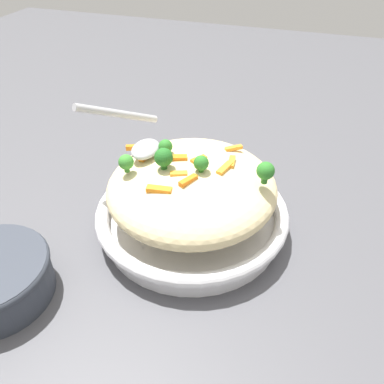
% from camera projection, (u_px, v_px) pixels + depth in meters
% --- Properties ---
extents(ground_plane, '(2.40, 2.40, 0.00)m').
position_uv_depth(ground_plane, '(192.00, 228.00, 0.65)').
color(ground_plane, '#4C4C51').
extents(serving_bowl, '(0.30, 0.30, 0.05)m').
position_uv_depth(serving_bowl, '(192.00, 216.00, 0.63)').
color(serving_bowl, silver).
rests_on(serving_bowl, ground_plane).
extents(pasta_mound, '(0.26, 0.25, 0.08)m').
position_uv_depth(pasta_mound, '(192.00, 187.00, 0.60)').
color(pasta_mound, beige).
rests_on(pasta_mound, serving_bowl).
extents(carrot_piece_0, '(0.03, 0.02, 0.01)m').
position_uv_depth(carrot_piece_0, '(225.00, 168.00, 0.57)').
color(carrot_piece_0, orange).
rests_on(carrot_piece_0, pasta_mound).
extents(carrot_piece_1, '(0.02, 0.04, 0.01)m').
position_uv_depth(carrot_piece_1, '(159.00, 189.00, 0.53)').
color(carrot_piece_1, orange).
rests_on(carrot_piece_1, pasta_mound).
extents(carrot_piece_2, '(0.03, 0.01, 0.01)m').
position_uv_depth(carrot_piece_2, '(146.00, 155.00, 0.60)').
color(carrot_piece_2, orange).
rests_on(carrot_piece_2, pasta_mound).
extents(carrot_piece_3, '(0.03, 0.01, 0.01)m').
position_uv_depth(carrot_piece_3, '(232.00, 162.00, 0.58)').
color(carrot_piece_3, orange).
rests_on(carrot_piece_3, pasta_mound).
extents(carrot_piece_4, '(0.02, 0.03, 0.01)m').
position_uv_depth(carrot_piece_4, '(234.00, 148.00, 0.62)').
color(carrot_piece_4, orange).
rests_on(carrot_piece_4, pasta_mound).
extents(carrot_piece_5, '(0.02, 0.03, 0.01)m').
position_uv_depth(carrot_piece_5, '(179.00, 174.00, 0.55)').
color(carrot_piece_5, orange).
rests_on(carrot_piece_5, pasta_mound).
extents(carrot_piece_6, '(0.02, 0.03, 0.01)m').
position_uv_depth(carrot_piece_6, '(179.00, 158.00, 0.58)').
color(carrot_piece_6, orange).
rests_on(carrot_piece_6, pasta_mound).
extents(carrot_piece_7, '(0.03, 0.02, 0.01)m').
position_uv_depth(carrot_piece_7, '(188.00, 180.00, 0.54)').
color(carrot_piece_7, orange).
rests_on(carrot_piece_7, pasta_mound).
extents(carrot_piece_8, '(0.02, 0.03, 0.01)m').
position_uv_depth(carrot_piece_8, '(135.00, 147.00, 0.62)').
color(carrot_piece_8, orange).
rests_on(carrot_piece_8, pasta_mound).
extents(carrot_piece_9, '(0.03, 0.02, 0.01)m').
position_uv_depth(carrot_piece_9, '(199.00, 160.00, 0.58)').
color(carrot_piece_9, orange).
rests_on(carrot_piece_9, pasta_mound).
extents(broccoli_floret_0, '(0.02, 0.02, 0.03)m').
position_uv_depth(broccoli_floret_0, '(126.00, 162.00, 0.56)').
color(broccoli_floret_0, '#377928').
rests_on(broccoli_floret_0, pasta_mound).
extents(broccoli_floret_1, '(0.02, 0.02, 0.03)m').
position_uv_depth(broccoli_floret_1, '(166.00, 147.00, 0.60)').
color(broccoli_floret_1, '#296820').
rests_on(broccoli_floret_1, pasta_mound).
extents(broccoli_floret_2, '(0.02, 0.02, 0.03)m').
position_uv_depth(broccoli_floret_2, '(266.00, 170.00, 0.54)').
color(broccoli_floret_2, '#296820').
rests_on(broccoli_floret_2, pasta_mound).
extents(broccoli_floret_3, '(0.02, 0.02, 0.03)m').
position_uv_depth(broccoli_floret_3, '(201.00, 163.00, 0.55)').
color(broccoli_floret_3, '#296820').
rests_on(broccoli_floret_3, pasta_mound).
extents(broccoli_floret_4, '(0.03, 0.03, 0.03)m').
position_uv_depth(broccoli_floret_4, '(164.00, 158.00, 0.56)').
color(broccoli_floret_4, '#205B1C').
rests_on(broccoli_floret_4, pasta_mound).
extents(serving_spoon, '(0.13, 0.12, 0.08)m').
position_uv_depth(serving_spoon, '(136.00, 136.00, 0.60)').
color(serving_spoon, '#B7B7BC').
rests_on(serving_spoon, pasta_mound).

